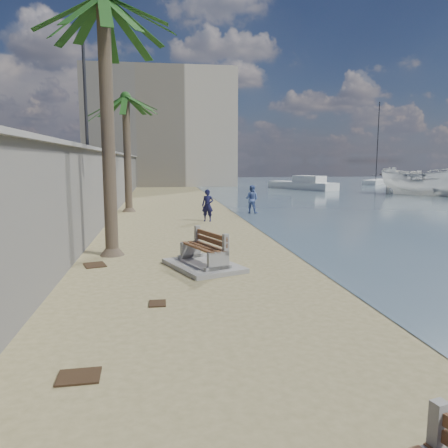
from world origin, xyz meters
TOP-DOWN VIEW (x-y plane):
  - ground_plane at (0.00, 0.00)m, footprint 140.00×140.00m
  - seawall at (-5.20, 20.00)m, footprint 0.45×70.00m
  - wall_cap at (-5.20, 20.00)m, footprint 0.80×70.00m
  - end_building at (-2.00, 52.00)m, footprint 18.00×12.00m
  - bench_far at (-1.17, 6.53)m, footprint 2.38×2.81m
  - palm_mid at (-3.96, 8.69)m, footprint 5.00×5.00m
  - palm_back at (-4.22, 21.32)m, footprint 5.00×5.00m
  - streetlight at (-5.10, 12.00)m, footprint 0.28×0.28m
  - person_a at (0.05, 16.28)m, footprint 0.79×0.67m
  - person_b at (3.00, 19.35)m, footprint 1.11×1.04m
  - boat_cruiser at (21.11, 30.26)m, footprint 4.28×4.30m
  - yacht_near at (26.30, 35.65)m, footprint 4.74×11.52m
  - yacht_far at (13.03, 40.00)m, footprint 6.06×8.20m
  - sailboat_west at (26.20, 48.86)m, footprint 5.83×6.27m
  - debris_b at (-3.59, 0.36)m, footprint 0.62×0.50m
  - debris_c at (-4.32, 7.29)m, footprint 0.77×0.87m
  - debris_d at (-2.48, 3.46)m, footprint 0.37×0.45m

SIDE VIEW (x-z plane):
  - ground_plane at x=0.00m, z-range 0.00..0.00m
  - debris_b at x=-3.59m, z-range 0.00..0.03m
  - debris_c at x=-4.32m, z-range 0.00..0.03m
  - debris_d at x=-2.48m, z-range 0.00..0.03m
  - sailboat_west at x=26.20m, z-range -5.03..5.72m
  - yacht_near at x=26.30m, z-range -0.40..1.10m
  - yacht_far at x=13.03m, z-range -0.40..1.10m
  - bench_far at x=-1.17m, z-range -0.06..0.93m
  - person_b at x=3.00m, z-range 0.00..1.84m
  - person_a at x=0.05m, z-range 0.00..1.87m
  - boat_cruiser at x=21.11m, z-range -0.40..3.16m
  - seawall at x=-5.20m, z-range 0.00..3.50m
  - wall_cap at x=-5.20m, z-range 3.49..3.61m
  - streetlight at x=-5.10m, z-range 4.08..9.21m
  - palm_back at x=-4.22m, z-range 2.85..10.56m
  - end_building at x=-2.00m, z-range 0.00..14.00m
  - palm_mid at x=-3.96m, z-range 3.40..12.23m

